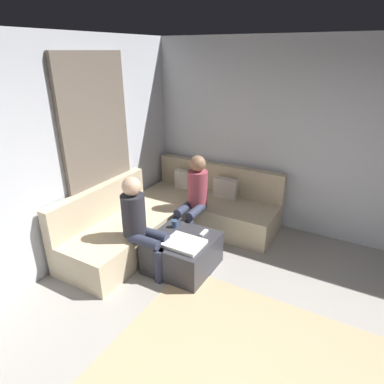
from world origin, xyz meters
name	(u,v)px	position (x,y,z in m)	size (l,w,h in m)	color
wall_back	(351,146)	(0.00, 2.94, 1.35)	(6.00, 0.12, 2.70)	silver
curtain_panel	(99,154)	(-2.84, 1.30, 1.25)	(0.06, 1.10, 2.50)	#726659
sectional_couch	(173,216)	(-2.08, 1.88, 0.28)	(2.10, 2.55, 0.87)	#C6B593
ottoman	(182,253)	(-1.54, 1.22, 0.21)	(0.76, 0.76, 0.42)	#333338
folded_blanket	(184,243)	(-1.44, 1.10, 0.44)	(0.44, 0.36, 0.04)	white
coffee_mug	(175,224)	(-1.76, 1.40, 0.47)	(0.08, 0.08, 0.10)	#334C72
game_remote	(204,233)	(-1.36, 1.44, 0.43)	(0.05, 0.15, 0.02)	white
person_on_couch_back	(194,195)	(-1.77, 1.93, 0.66)	(0.30, 0.60, 1.20)	#2D3347
person_on_couch_side	(141,222)	(-1.93, 0.95, 0.66)	(0.60, 0.30, 1.20)	#2D3347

